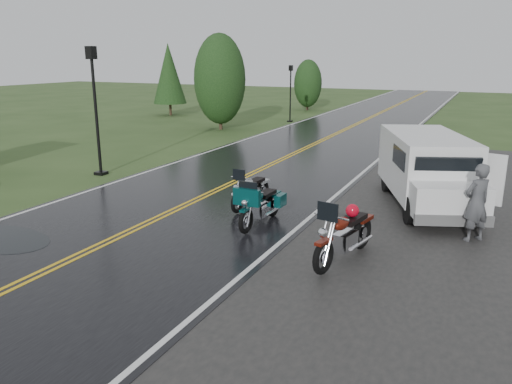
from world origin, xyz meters
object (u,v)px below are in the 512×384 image
van_white (413,186)px  person_at_van (477,204)px  lamp_post_near_left (96,112)px  motorcycle_teal (246,211)px  motorcycle_silver (237,194)px  lamp_post_far_left (290,94)px  motorcycle_red (324,243)px

van_white → person_at_van: bearing=-41.9°
person_at_van → lamp_post_near_left: bearing=-51.9°
motorcycle_teal → motorcycle_silver: bearing=125.7°
lamp_post_far_left → person_at_van: bearing=-57.3°
motorcycle_red → lamp_post_near_left: 11.82m
person_at_van → van_white: bearing=-65.4°
van_white → lamp_post_near_left: 11.72m
motorcycle_silver → lamp_post_near_left: lamp_post_near_left is taller
motorcycle_red → lamp_post_far_left: bearing=124.4°
lamp_post_far_left → motorcycle_silver: bearing=-72.5°
motorcycle_red → lamp_post_far_left: size_ratio=0.65×
motorcycle_silver → lamp_post_near_left: bearing=165.7°
motorcycle_silver → person_at_van: person_at_van is taller
motorcycle_silver → lamp_post_near_left: (-7.03, 2.23, 1.77)m
person_at_van → lamp_post_near_left: 13.36m
van_white → person_at_van: van_white is taller
van_white → lamp_post_near_left: (-11.60, 1.04, 1.30)m
motorcycle_teal → lamp_post_far_left: bearing=109.9°
motorcycle_red → motorcycle_silver: bearing=151.3°
motorcycle_silver → person_at_van: size_ratio=1.10×
motorcycle_silver → lamp_post_near_left: size_ratio=0.44×
motorcycle_silver → van_white: van_white is taller
person_at_van → motorcycle_red: bearing=7.8°
lamp_post_near_left → motorcycle_red: bearing=-26.1°
motorcycle_silver → person_at_van: 6.19m
van_white → person_at_van: (1.58, -0.59, -0.13)m
motorcycle_teal → lamp_post_near_left: bearing=156.6°
lamp_post_near_left → lamp_post_far_left: size_ratio=1.25×
motorcycle_teal → motorcycle_silver: motorcycle_teal is taller
motorcycle_silver → motorcycle_red: bearing=-36.7°
motorcycle_red → lamp_post_near_left: bearing=165.2°
motorcycle_red → van_white: bearing=86.3°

